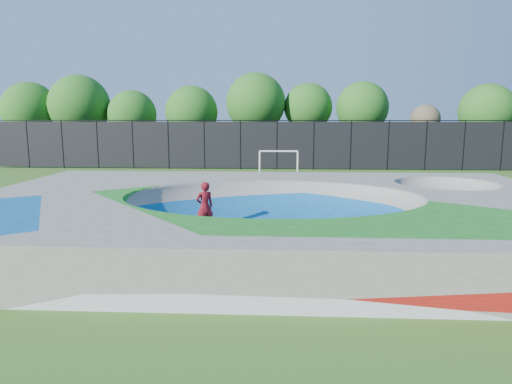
% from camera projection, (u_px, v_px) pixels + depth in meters
% --- Properties ---
extents(ground, '(120.00, 120.00, 0.00)m').
position_uv_depth(ground, '(273.00, 234.00, 16.99)').
color(ground, '#325B19').
rests_on(ground, ground).
extents(skate_deck, '(22.00, 14.00, 1.50)m').
position_uv_depth(skate_deck, '(273.00, 215.00, 16.86)').
color(skate_deck, gray).
rests_on(skate_deck, ground).
extents(skater, '(0.83, 0.74, 1.89)m').
position_uv_depth(skater, '(205.00, 207.00, 17.39)').
color(skater, red).
rests_on(skater, ground).
extents(skateboard, '(0.75, 0.66, 0.05)m').
position_uv_depth(skateboard, '(205.00, 230.00, 17.55)').
color(skateboard, black).
rests_on(skateboard, ground).
extents(soccer_goal, '(2.88, 0.12, 1.90)m').
position_uv_depth(soccer_goal, '(279.00, 158.00, 33.14)').
color(soccer_goal, white).
rests_on(soccer_goal, ground).
extents(fence, '(48.09, 0.09, 4.04)m').
position_uv_depth(fence, '(277.00, 144.00, 37.33)').
color(fence, black).
rests_on(fence, ground).
extents(treeline, '(51.98, 6.50, 8.31)m').
position_uv_depth(treeline, '(234.00, 109.00, 42.30)').
color(treeline, '#4B3425').
rests_on(treeline, ground).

